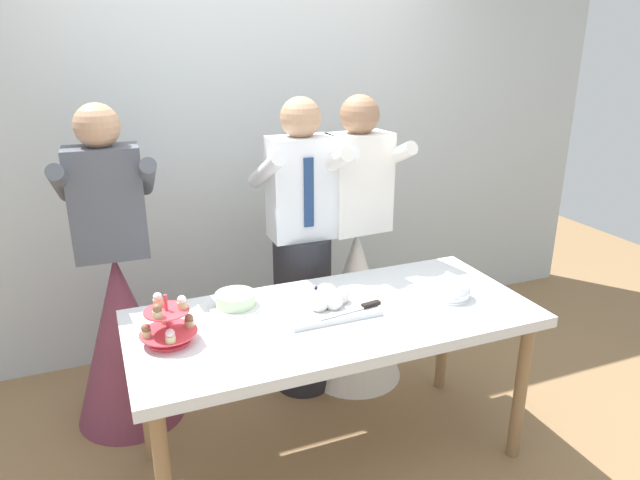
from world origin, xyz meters
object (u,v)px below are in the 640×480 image
(dessert_table, at_px, (334,328))
(person_groom, at_px, (302,266))
(round_cake, at_px, (236,301))
(plate_stack, at_px, (451,290))
(main_cake_tray, at_px, (327,302))
(person_bride, at_px, (356,286))
(person_guest, at_px, (122,317))
(cupcake_stand, at_px, (168,325))

(dessert_table, bearing_deg, person_groom, 82.45)
(round_cake, height_order, person_groom, person_groom)
(plate_stack, xyz_separation_m, round_cake, (-0.96, 0.28, -0.01))
(plate_stack, bearing_deg, main_cake_tray, 169.59)
(main_cake_tray, height_order, person_groom, person_groom)
(main_cake_tray, distance_m, person_bride, 0.75)
(person_bride, bearing_deg, round_cake, -153.56)
(main_cake_tray, bearing_deg, person_guest, 142.01)
(cupcake_stand, xyz_separation_m, person_bride, (1.13, 0.61, -0.27))
(round_cake, height_order, person_guest, person_guest)
(cupcake_stand, distance_m, main_cake_tray, 0.71)
(cupcake_stand, bearing_deg, person_groom, 37.71)
(person_bride, relative_size, person_guest, 1.00)
(cupcake_stand, relative_size, plate_stack, 1.27)
(cupcake_stand, height_order, person_bride, person_bride)
(plate_stack, relative_size, round_cake, 0.76)
(cupcake_stand, bearing_deg, person_guest, 102.48)
(main_cake_tray, xyz_separation_m, person_bride, (0.42, 0.57, -0.23))
(dessert_table, bearing_deg, main_cake_tray, 105.55)
(person_bride, xyz_separation_m, person_guest, (-1.28, 0.10, 0.00))
(cupcake_stand, distance_m, plate_stack, 1.29)
(main_cake_tray, relative_size, person_bride, 0.26)
(cupcake_stand, distance_m, person_groom, 1.02)
(round_cake, bearing_deg, person_bride, 26.44)
(person_groom, relative_size, person_bride, 1.00)
(plate_stack, bearing_deg, person_guest, 151.69)
(cupcake_stand, relative_size, round_cake, 0.96)
(round_cake, bearing_deg, cupcake_stand, -147.24)
(cupcake_stand, xyz_separation_m, main_cake_tray, (0.70, 0.03, -0.04))
(person_bride, bearing_deg, person_guest, 175.71)
(person_groom, height_order, person_bride, same)
(person_groom, distance_m, person_bride, 0.36)
(round_cake, relative_size, person_bride, 0.14)
(round_cake, xyz_separation_m, person_groom, (0.48, 0.41, -0.06))
(person_guest, bearing_deg, plate_stack, -28.31)
(person_guest, bearing_deg, main_cake_tray, -37.99)
(person_bride, bearing_deg, cupcake_stand, -151.64)
(dessert_table, xyz_separation_m, person_guest, (-0.87, 0.72, -0.12))
(dessert_table, xyz_separation_m, main_cake_tray, (-0.01, 0.05, 0.11))
(main_cake_tray, relative_size, plate_stack, 2.40)
(main_cake_tray, distance_m, person_guest, 1.11)
(dessert_table, distance_m, person_groom, 0.65)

